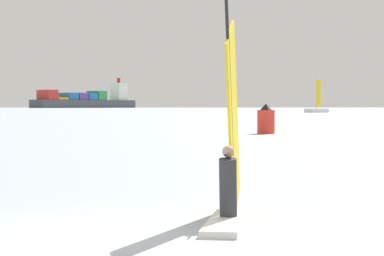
% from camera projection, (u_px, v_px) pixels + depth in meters
% --- Properties ---
extents(ground_plane, '(4000.00, 4000.00, 0.00)m').
position_uv_depth(ground_plane, '(102.00, 238.00, 12.27)').
color(ground_plane, '#9EA8B2').
extents(windsurfer, '(1.94, 3.84, 4.30)m').
position_uv_depth(windsurfer, '(230.00, 166.00, 14.10)').
color(windsurfer, white).
rests_on(windsurfer, ground_plane).
extents(cargo_ship, '(127.00, 102.21, 34.80)m').
position_uv_depth(cargo_ship, '(86.00, 100.00, 847.04)').
color(cargo_ship, '#3F444C').
rests_on(cargo_ship, ground_plane).
extents(distant_headland, '(1378.76, 295.05, 24.80)m').
position_uv_depth(distant_headland, '(244.00, 102.00, 1805.24)').
color(distant_headland, '#60665B').
rests_on(distant_headland, ground_plane).
extents(channel_buoy, '(1.34, 1.34, 2.31)m').
position_uv_depth(channel_buoy, '(266.00, 120.00, 58.31)').
color(channel_buoy, red).
rests_on(channel_buoy, ground_plane).
extents(small_sailboat, '(9.48, 6.39, 12.04)m').
position_uv_depth(small_sailboat, '(317.00, 110.00, 246.05)').
color(small_sailboat, white).
rests_on(small_sailboat, ground_plane).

